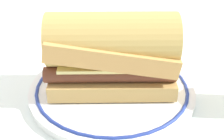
{
  "coord_description": "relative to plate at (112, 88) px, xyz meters",
  "views": [
    {
      "loc": [
        -0.16,
        -0.36,
        0.3
      ],
      "look_at": [
        0.01,
        0.04,
        0.04
      ],
      "focal_mm": 47.6,
      "sensor_mm": 36.0,
      "label": 1
    }
  ],
  "objects": [
    {
      "name": "plate",
      "position": [
        0.0,
        0.0,
        0.0
      ],
      "size": [
        0.29,
        0.29,
        0.01
      ],
      "color": "white",
      "rests_on": "ground_plane"
    },
    {
      "name": "sausage_sandwich",
      "position": [
        -0.0,
        -0.0,
        0.07
      ],
      "size": [
        0.23,
        0.17,
        0.13
      ],
      "rotation": [
        0.0,
        0.0,
        -0.39
      ],
      "color": "tan",
      "rests_on": "plate"
    },
    {
      "name": "ground_plane",
      "position": [
        -0.01,
        -0.04,
        -0.01
      ],
      "size": [
        1.5,
        1.5,
        0.0
      ],
      "primitive_type": "plane",
      "color": "white"
    }
  ]
}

